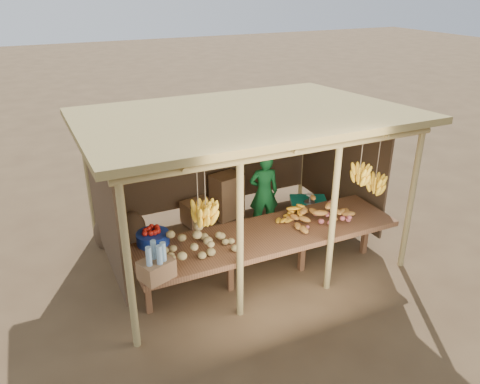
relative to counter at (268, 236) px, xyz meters
name	(u,v)px	position (x,y,z in m)	size (l,w,h in m)	color
ground	(240,249)	(0.00, 0.95, -0.74)	(60.00, 60.00, 0.00)	brown
stall_structure	(246,144)	(0.02, 0.79, 1.16)	(4.70, 3.50, 2.43)	#A48D54
counter	(268,236)	(0.00, 0.00, 0.00)	(3.90, 1.05, 0.80)	brown
potato_heap	(195,242)	(-1.14, -0.10, 0.25)	(1.09, 0.65, 0.37)	tan
sweet_potato_heap	(319,208)	(0.90, 0.07, 0.24)	(0.97, 0.58, 0.36)	#C47F32
onion_heap	(329,213)	(0.94, -0.13, 0.24)	(0.79, 0.47, 0.36)	#C15D60
banana_pile	(296,210)	(0.56, 0.18, 0.23)	(0.52, 0.31, 0.34)	yellow
tomato_basin	(153,237)	(-1.57, 0.42, 0.16)	(0.45, 0.45, 0.24)	navy
bottle_box	(156,265)	(-1.75, -0.41, 0.25)	(0.47, 0.42, 0.49)	brown
vendor	(264,192)	(0.68, 1.42, -0.02)	(0.52, 0.34, 1.44)	#176B2D
tarp_crate	(308,214)	(1.38, 1.05, -0.43)	(0.80, 0.75, 0.75)	brown
carton_stack	(217,201)	(0.07, 2.10, -0.37)	(1.17, 0.51, 0.84)	brown
burlap_sacks	(120,228)	(-1.75, 2.02, -0.47)	(0.88, 0.46, 0.63)	#4C3723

